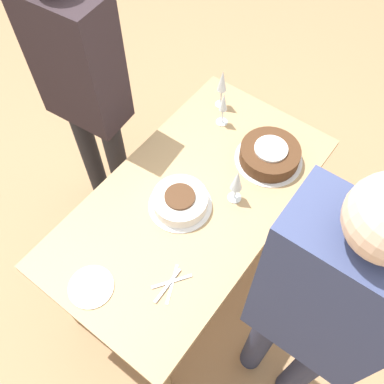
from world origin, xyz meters
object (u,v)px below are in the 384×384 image
(wine_glass_extra, at_px, (237,181))
(person_watching, at_px, (82,83))
(wine_glass_near, at_px, (223,104))
(person_cutting, at_px, (318,309))
(cake_center_white, at_px, (180,201))
(cake_front_chocolate, at_px, (270,155))
(wine_glass_far, at_px, (222,82))

(wine_glass_extra, height_order, person_watching, person_watching)
(wine_glass_extra, distance_m, person_watching, 0.87)
(wine_glass_near, relative_size, person_cutting, 0.11)
(cake_center_white, distance_m, cake_front_chocolate, 0.49)
(cake_front_chocolate, height_order, person_cutting, person_cutting)
(cake_front_chocolate, xyz_separation_m, wine_glass_near, (0.06, 0.32, 0.09))
(wine_glass_near, distance_m, person_cutting, 1.10)
(cake_center_white, distance_m, person_cutting, 0.77)
(wine_glass_extra, xyz_separation_m, person_watching, (-0.03, 0.87, 0.09))
(wine_glass_near, relative_size, wine_glass_far, 0.86)
(wine_glass_far, bearing_deg, person_cutting, -130.99)
(wine_glass_far, height_order, person_watching, person_watching)
(wine_glass_far, height_order, wine_glass_extra, wine_glass_far)
(wine_glass_far, xyz_separation_m, person_watching, (-0.46, 0.49, 0.07))
(cake_front_chocolate, bearing_deg, cake_center_white, 158.22)
(wine_glass_extra, relative_size, person_cutting, 0.11)
(cake_center_white, bearing_deg, person_watching, 77.83)
(wine_glass_far, relative_size, person_cutting, 0.13)
(wine_glass_far, distance_m, person_cutting, 1.22)
(wine_glass_far, xyz_separation_m, wine_glass_extra, (-0.44, -0.38, -0.02))
(cake_front_chocolate, distance_m, wine_glass_near, 0.33)
(wine_glass_near, relative_size, wine_glass_extra, 0.97)
(cake_front_chocolate, relative_size, person_watching, 0.20)
(person_watching, bearing_deg, cake_front_chocolate, 13.79)
(wine_glass_near, relative_size, person_watching, 0.12)
(wine_glass_extra, bearing_deg, person_cutting, -123.87)
(wine_glass_near, xyz_separation_m, wine_glass_far, (0.10, 0.08, 0.03))
(person_cutting, height_order, person_watching, person_cutting)
(person_cutting, bearing_deg, person_watching, -13.79)
(wine_glass_far, distance_m, wine_glass_extra, 0.58)
(person_cutting, distance_m, person_watching, 1.44)
(cake_front_chocolate, height_order, wine_glass_extra, wine_glass_extra)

